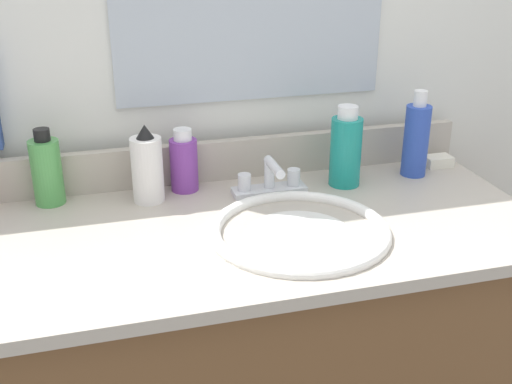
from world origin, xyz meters
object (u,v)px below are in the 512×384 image
Objects in this scene: bottle_mouthwash_teal at (346,149)px; bottle_lotion_white at (147,168)px; bottle_shampoo_blue at (416,139)px; soap_bar at (438,161)px; faucet at (270,181)px; bottle_toner_green at (47,171)px; bottle_cream_purple at (184,163)px.

bottle_lotion_white is (-0.43, 0.03, -0.01)m from bottle_mouthwash_teal.
bottle_shampoo_blue is 3.08× the size of soap_bar.
bottle_shampoo_blue is (0.60, -0.01, 0.01)m from bottle_lotion_white.
bottle_lotion_white is at bearing 172.58° from faucet.
bottle_toner_green is at bearing 168.10° from bottle_lotion_white.
bottle_shampoo_blue reaches higher than bottle_lotion_white.
bottle_cream_purple is 0.83× the size of bottle_lotion_white.
bottle_mouthwash_teal is at bearing -3.50° from bottle_lotion_white.
bottle_lotion_white is at bearing -178.37° from soap_bar.
bottle_mouthwash_teal reaches higher than bottle_cream_purple.
bottle_shampoo_blue reaches higher than bottle_cream_purple.
bottle_lotion_white is 2.59× the size of soap_bar.
bottle_shampoo_blue is (0.52, -0.05, 0.02)m from bottle_cream_purple.
bottle_lotion_white reaches higher than faucet.
bottle_mouthwash_teal is 1.08× the size of bottle_lotion_white.
faucet is at bearing -177.71° from bottle_mouthwash_teal.
soap_bar is at bearing 21.77° from bottle_shampoo_blue.
bottle_shampoo_blue is 0.12m from soap_bar.
bottle_cream_purple is 0.70× the size of bottle_shampoo_blue.
bottle_cream_purple is 0.52m from bottle_shampoo_blue.
bottle_mouthwash_teal is (0.35, -0.06, 0.02)m from bottle_cream_purple.
bottle_cream_purple is at bearing -0.94° from bottle_toner_green.
faucet is at bearing -7.42° from bottle_lotion_white.
bottle_cream_purple is 0.28m from bottle_toner_green.
bottle_mouthwash_teal is 0.27m from soap_bar.
bottle_cream_purple reaches higher than soap_bar.
faucet is at bearing -173.07° from soap_bar.
bottle_cream_purple is at bearing 174.40° from bottle_shampoo_blue.
bottle_lotion_white is 0.60m from bottle_shampoo_blue.
bottle_toner_green is (-0.63, 0.07, -0.01)m from bottle_mouthwash_teal.
bottle_toner_green is 2.51× the size of soap_bar.
bottle_toner_green is at bearing 173.79° from bottle_mouthwash_teal.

